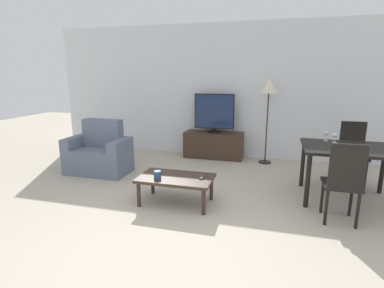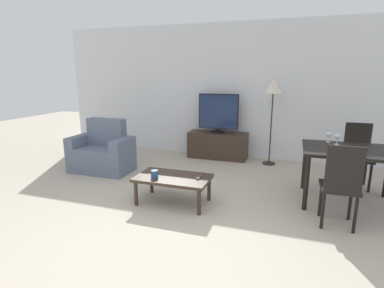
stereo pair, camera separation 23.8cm
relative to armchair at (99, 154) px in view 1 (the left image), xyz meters
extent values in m
plane|color=#B2A893|center=(1.98, -2.02, -0.33)|extent=(18.00, 18.00, 0.00)
cube|color=silver|center=(1.98, 1.77, 1.02)|extent=(7.65, 0.06, 2.70)
cube|color=slate|center=(0.00, -0.04, -0.11)|extent=(0.71, 0.61, 0.44)
cube|color=slate|center=(0.00, 0.17, 0.35)|extent=(0.71, 0.20, 0.48)
cube|color=slate|center=(-0.44, -0.04, -0.02)|extent=(0.18, 0.61, 0.62)
cube|color=slate|center=(0.44, -0.04, -0.02)|extent=(0.18, 0.61, 0.62)
cube|color=#38281E|center=(1.74, 1.48, -0.06)|extent=(1.20, 0.44, 0.53)
cylinder|color=black|center=(1.74, 1.48, 0.22)|extent=(0.28, 0.28, 0.03)
cylinder|color=black|center=(1.74, 1.48, 0.26)|extent=(0.04, 0.04, 0.05)
cube|color=black|center=(1.74, 1.48, 0.63)|extent=(0.81, 0.04, 0.70)
cube|color=#19284C|center=(1.74, 1.46, 0.63)|extent=(0.77, 0.01, 0.67)
cube|color=#38281E|center=(1.71, -0.89, 0.02)|extent=(0.98, 0.58, 0.04)
cylinder|color=#38281E|center=(1.28, -1.12, -0.16)|extent=(0.05, 0.05, 0.33)
cylinder|color=#38281E|center=(2.15, -1.12, -0.16)|extent=(0.05, 0.05, 0.33)
cylinder|color=#38281E|center=(1.28, -0.65, -0.16)|extent=(0.05, 0.05, 0.33)
cylinder|color=#38281E|center=(2.15, -0.65, -0.16)|extent=(0.05, 0.05, 0.33)
cube|color=black|center=(3.92, -0.16, 0.40)|extent=(1.20, 0.91, 0.04)
cylinder|color=black|center=(3.38, -0.55, 0.02)|extent=(0.06, 0.06, 0.71)
cylinder|color=black|center=(3.38, 0.24, 0.02)|extent=(0.06, 0.06, 0.71)
cylinder|color=black|center=(4.47, 0.24, 0.02)|extent=(0.06, 0.06, 0.71)
cube|color=black|center=(3.71, -0.84, 0.12)|extent=(0.40, 0.40, 0.04)
cylinder|color=black|center=(3.55, -0.68, -0.12)|extent=(0.04, 0.04, 0.43)
cylinder|color=black|center=(3.88, -0.68, -0.12)|extent=(0.04, 0.04, 0.43)
cylinder|color=black|center=(3.55, -1.00, -0.12)|extent=(0.04, 0.04, 0.43)
cylinder|color=black|center=(3.88, -1.00, -0.12)|extent=(0.04, 0.04, 0.43)
cube|color=black|center=(3.71, -1.02, 0.39)|extent=(0.37, 0.04, 0.51)
cube|color=black|center=(4.14, 0.53, 0.12)|extent=(0.40, 0.40, 0.04)
cylinder|color=black|center=(3.97, 0.37, -0.12)|extent=(0.04, 0.04, 0.43)
cylinder|color=black|center=(4.30, 0.37, -0.12)|extent=(0.04, 0.04, 0.43)
cylinder|color=black|center=(3.97, 0.69, -0.12)|extent=(0.04, 0.04, 0.43)
cylinder|color=black|center=(4.30, 0.69, -0.12)|extent=(0.04, 0.04, 0.43)
cube|color=black|center=(4.14, 0.71, 0.39)|extent=(0.37, 0.04, 0.51)
cylinder|color=black|center=(2.79, 1.37, -0.32)|extent=(0.24, 0.24, 0.02)
cylinder|color=black|center=(2.79, 1.37, 0.36)|extent=(0.02, 0.02, 1.33)
cone|color=beige|center=(2.79, 1.37, 1.16)|extent=(0.34, 0.34, 0.27)
cube|color=#38383D|center=(2.06, -0.83, 0.05)|extent=(0.04, 0.15, 0.02)
cylinder|color=navy|center=(1.50, -1.00, 0.09)|extent=(0.09, 0.09, 0.10)
cylinder|color=silver|center=(3.66, 0.17, 0.42)|extent=(0.06, 0.06, 0.01)
cylinder|color=silver|center=(3.66, 0.17, 0.46)|extent=(0.01, 0.01, 0.07)
sphere|color=silver|center=(3.66, 0.17, 0.53)|extent=(0.07, 0.07, 0.07)
cylinder|color=silver|center=(3.76, 0.05, 0.42)|extent=(0.06, 0.06, 0.01)
cylinder|color=silver|center=(3.76, 0.05, 0.46)|extent=(0.01, 0.01, 0.07)
sphere|color=silver|center=(3.76, 0.05, 0.53)|extent=(0.07, 0.07, 0.07)
camera|label=1|loc=(2.92, -4.44, 1.36)|focal=28.00mm
camera|label=2|loc=(3.15, -4.37, 1.36)|focal=28.00mm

